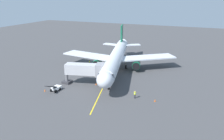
% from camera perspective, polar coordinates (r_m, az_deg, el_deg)
% --- Properties ---
extents(ground_plane, '(220.00, 220.00, 0.00)m').
position_cam_1_polar(ground_plane, '(66.23, 1.58, -0.20)').
color(ground_plane, '#424244').
extents(apron_lead_in_line, '(10.36, 38.76, 0.01)m').
position_cam_1_polar(apron_lead_in_line, '(60.58, -1.12, -1.98)').
color(apron_lead_in_line, yellow).
rests_on(apron_lead_in_line, ground).
extents(airplane, '(33.67, 39.78, 11.50)m').
position_cam_1_polar(airplane, '(64.89, 1.05, 3.11)').
color(airplane, silver).
rests_on(airplane, ground).
extents(jet_bridge, '(11.47, 5.44, 5.40)m').
position_cam_1_polar(jet_bridge, '(55.29, -5.96, 0.04)').
color(jet_bridge, '#B7B7BC').
rests_on(jet_bridge, ground).
extents(ground_crew_marshaller, '(0.47, 0.42, 1.71)m').
position_cam_1_polar(ground_crew_marshaller, '(48.75, 5.80, -6.15)').
color(ground_crew_marshaller, '#23232D').
rests_on(ground_crew_marshaller, ground).
extents(ground_crew_wing_walker, '(0.37, 0.46, 1.71)m').
position_cam_1_polar(ground_crew_wing_walker, '(71.57, -5.70, 1.88)').
color(ground_crew_wing_walker, '#23232D').
rests_on(ground_crew_wing_walker, ground).
extents(belt_loader_near_nose, '(1.61, 4.61, 2.32)m').
position_cam_1_polar(belt_loader_near_nose, '(53.89, -14.04, -4.38)').
color(belt_loader_near_nose, white).
rests_on(belt_loader_near_nose, ground).
extents(safety_cone_nose_left, '(0.32, 0.32, 0.55)m').
position_cam_1_polar(safety_cone_nose_left, '(55.95, -4.03, -3.49)').
color(safety_cone_nose_left, '#F2590F').
rests_on(safety_cone_nose_left, ground).
extents(safety_cone_nose_right, '(0.32, 0.32, 0.55)m').
position_cam_1_polar(safety_cone_nose_right, '(54.37, -16.56, -4.91)').
color(safety_cone_nose_right, '#F2590F').
rests_on(safety_cone_nose_right, ground).
extents(safety_cone_wing_port, '(0.32, 0.32, 0.55)m').
position_cam_1_polar(safety_cone_wing_port, '(48.17, 10.79, -7.52)').
color(safety_cone_wing_port, '#F2590F').
rests_on(safety_cone_wing_port, ground).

